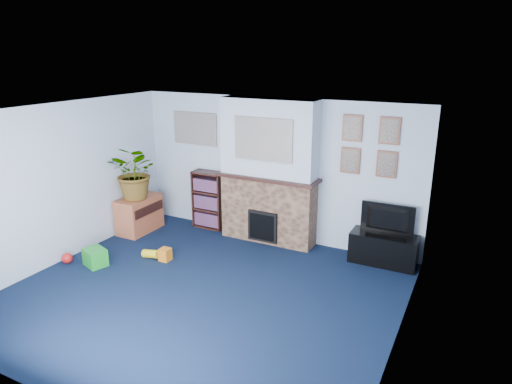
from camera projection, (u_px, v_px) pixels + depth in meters
The scene contains 26 objects.
floor at pixel (202, 294), 6.10m from camera, with size 5.00×4.50×0.01m, color black.
ceiling at pixel (195, 114), 5.39m from camera, with size 5.00×4.50×0.01m, color white.
wall_back at pixel (274, 170), 7.66m from camera, with size 5.00×0.04×2.40m, color #B0C0D5.
wall_front at pixel (49, 288), 3.83m from camera, with size 5.00×0.04×2.40m, color #B0C0D5.
wall_left at pixel (59, 184), 6.83m from camera, with size 0.04×4.50×2.40m, color #B0C0D5.
wall_right at pixel (403, 246), 4.66m from camera, with size 0.04×4.50×2.40m, color #B0C0D5.
chimney_breast at pixel (269, 173), 7.49m from camera, with size 1.72×0.50×2.40m.
collage_main at pixel (263, 140), 7.14m from camera, with size 1.00×0.03×0.68m, color gray.
collage_left at pixel (195, 129), 8.15m from camera, with size 0.90×0.03×0.58m, color gray.
portrait_tl at pixel (352, 128), 6.84m from camera, with size 0.30×0.03×0.40m, color brown.
portrait_tr at pixel (390, 131), 6.61m from camera, with size 0.30×0.03×0.40m, color brown.
portrait_bl at pixel (350, 160), 6.99m from camera, with size 0.30×0.03×0.40m, color brown.
portrait_br at pixel (387, 164), 6.75m from camera, with size 0.30×0.03×0.40m, color brown.
tv_stand at pixel (383, 249), 6.92m from camera, with size 0.99×0.42×0.47m, color black.
television at pixel (386, 220), 6.80m from camera, with size 0.79×0.10×0.46m, color black.
bookshelf at pixel (209, 201), 8.27m from camera, with size 0.58×0.28×1.05m.
sideboard at pixel (139, 212), 8.14m from camera, with size 0.45×0.81×0.63m, color #A75635.
potted_plant at pixel (136, 172), 7.85m from camera, with size 0.86×0.74×0.95m, color #26661E.
mantel_clock at pixel (269, 172), 7.43m from camera, with size 0.11×0.07×0.15m, color gold.
mantel_candle at pixel (283, 173), 7.32m from camera, with size 0.05×0.05×0.17m, color #B2BFC6.
mantel_teddy at pixel (235, 168), 7.71m from camera, with size 0.12×0.12×0.12m, color gray.
mantel_can at pixel (310, 178), 7.13m from camera, with size 0.06×0.06×0.12m, color orange.
green_crate at pixel (95, 257), 6.87m from camera, with size 0.33×0.27×0.27m, color #198C26.
toy_ball at pixel (67, 258), 6.96m from camera, with size 0.16×0.16×0.16m, color red.
toy_block at pixel (165, 254), 7.04m from camera, with size 0.16×0.16×0.20m, color orange.
toy_tube at pixel (151, 254), 7.13m from camera, with size 0.13×0.13×0.28m, color yellow.
Camera 1 is at (3.10, -4.51, 3.11)m, focal length 32.00 mm.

